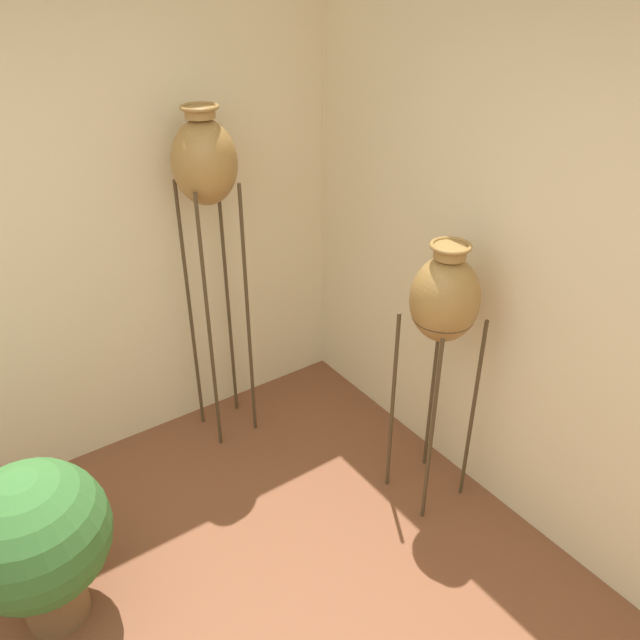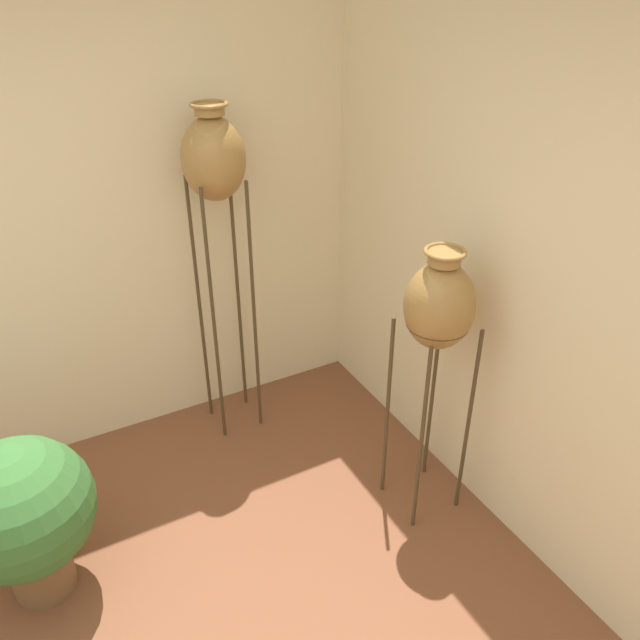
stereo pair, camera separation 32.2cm
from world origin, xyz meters
The scene contains 4 objects.
wall_right centered at (2.09, 0.00, 1.35)m, with size 0.06×8.12×2.70m.
vase_stand_tall centered at (1.17, 1.81, 1.62)m, with size 0.33×0.33×1.93m.
vase_stand_medium centered at (1.79, 0.71, 1.17)m, with size 0.32×0.32×1.46m.
potted_plant centered at (-0.07, 1.09, 0.47)m, with size 0.62×0.62×0.81m.
Camera 2 is at (0.14, -1.18, 2.53)m, focal length 35.00 mm.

